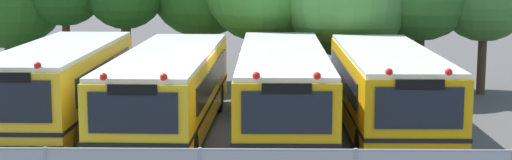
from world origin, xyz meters
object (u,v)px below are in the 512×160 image
school_bus_1 (169,88)px  school_bus_2 (282,88)px  school_bus_0 (61,85)px  school_bus_3 (387,89)px

school_bus_1 → school_bus_2: size_ratio=0.98×
school_bus_2 → school_bus_1: bearing=0.7°
school_bus_0 → school_bus_1: (3.21, -0.06, -0.07)m
school_bus_1 → school_bus_3: 6.37m
school_bus_1 → school_bus_2: 3.32m
school_bus_0 → school_bus_3: size_ratio=0.97×
school_bus_1 → school_bus_2: school_bus_2 is taller
school_bus_3 → school_bus_0: bearing=-1.4°
school_bus_1 → school_bus_3: school_bus_3 is taller
school_bus_1 → school_bus_2: (3.32, 0.05, 0.02)m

